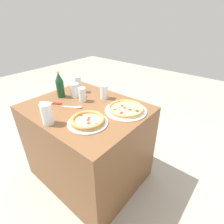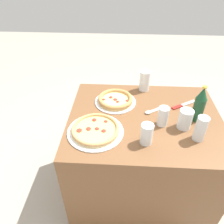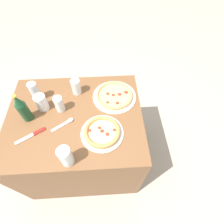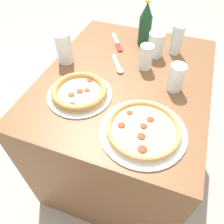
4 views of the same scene
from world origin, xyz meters
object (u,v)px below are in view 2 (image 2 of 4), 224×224
object	(u,v)px
pizza_veggie	(115,100)
spoon	(152,111)
glass_water	(147,134)
glass_mango_juice	(163,117)
beer_bottle	(200,104)
pizza_pepperoni	(95,130)
glass_iced_tea	(145,82)
glass_red_wine	(185,119)
knife	(183,105)
glass_lemonade	(200,129)

from	to	relation	value
pizza_veggie	spoon	world-z (taller)	pizza_veggie
glass_water	glass_mango_juice	world-z (taller)	glass_water
pizza_veggie	beer_bottle	world-z (taller)	beer_bottle
pizza_pepperoni	glass_mango_juice	bearing A→B (deg)	13.41
glass_iced_tea	glass_water	bearing A→B (deg)	-92.22
glass_iced_tea	beer_bottle	bearing A→B (deg)	-47.22
glass_water	glass_red_wine	distance (m)	0.27
pizza_veggie	pizza_pepperoni	distance (m)	0.33
beer_bottle	knife	distance (m)	0.18
glass_water	beer_bottle	distance (m)	0.40
pizza_veggie	knife	size ratio (longest dim) A/B	1.54
knife	glass_mango_juice	bearing A→B (deg)	-129.53
glass_iced_tea	glass_red_wine	size ratio (longest dim) A/B	1.22
beer_bottle	spoon	size ratio (longest dim) A/B	1.55
glass_mango_juice	beer_bottle	bearing A→B (deg)	16.36
glass_water	spoon	distance (m)	0.29
pizza_pepperoni	beer_bottle	world-z (taller)	beer_bottle
glass_mango_juice	glass_water	bearing A→B (deg)	-123.87
glass_mango_juice	glass_lemonade	bearing A→B (deg)	-31.80
glass_mango_juice	glass_red_wine	world-z (taller)	glass_red_wine
pizza_pepperoni	glass_red_wine	world-z (taller)	glass_red_wine
pizza_veggie	glass_iced_tea	size ratio (longest dim) A/B	1.87
pizza_pepperoni	knife	xyz separation A→B (m)	(0.56, 0.30, -0.01)
pizza_veggie	glass_iced_tea	bearing A→B (deg)	40.62
pizza_veggie	spoon	bearing A→B (deg)	-21.09
pizza_veggie	beer_bottle	distance (m)	0.54
glass_water	glass_red_wine	xyz separation A→B (m)	(0.23, 0.14, -0.00)
glass_iced_tea	beer_bottle	size ratio (longest dim) A/B	0.64
glass_lemonade	spoon	world-z (taller)	glass_lemonade
glass_water	beer_bottle	xyz separation A→B (m)	(0.33, 0.22, 0.05)
pizza_veggie	glass_mango_juice	world-z (taller)	glass_mango_juice
glass_mango_juice	knife	bearing A→B (deg)	50.47
pizza_veggie	knife	world-z (taller)	pizza_veggie
glass_water	glass_red_wine	size ratio (longest dim) A/B	1.01
glass_lemonade	beer_bottle	distance (m)	0.19
glass_iced_tea	glass_water	distance (m)	0.55
glass_iced_tea	glass_red_wine	world-z (taller)	glass_iced_tea
pizza_veggie	glass_red_wine	distance (m)	0.48
spoon	glass_lemonade	bearing A→B (deg)	-45.46
spoon	glass_iced_tea	bearing A→B (deg)	98.11
pizza_veggie	beer_bottle	xyz separation A→B (m)	(0.51, -0.15, 0.09)
beer_bottle	spoon	world-z (taller)	beer_bottle
pizza_veggie	glass_water	distance (m)	0.42
glass_mango_juice	beer_bottle	size ratio (longest dim) A/B	0.52
beer_bottle	glass_iced_tea	bearing A→B (deg)	132.78
glass_water	beer_bottle	world-z (taller)	beer_bottle
glass_water	beer_bottle	size ratio (longest dim) A/B	0.53
beer_bottle	spoon	bearing A→B (deg)	167.78
glass_lemonade	knife	size ratio (longest dim) A/B	0.83
glass_mango_juice	beer_bottle	distance (m)	0.23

